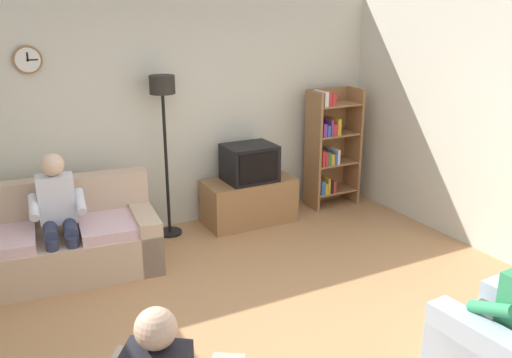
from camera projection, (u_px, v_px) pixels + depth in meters
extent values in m
plane|color=#B27F51|center=(272.00, 334.00, 4.39)|extent=(12.00, 12.00, 0.00)
cube|color=beige|center=(161.00, 116.00, 6.22)|extent=(6.20, 0.12, 2.70)
cylinder|color=olive|center=(28.00, 60.00, 5.34)|extent=(0.28, 0.03, 0.28)
cylinder|color=white|center=(28.00, 60.00, 5.33)|extent=(0.24, 0.01, 0.24)
cube|color=black|center=(27.00, 57.00, 5.31)|extent=(0.02, 0.01, 0.09)
cube|color=black|center=(32.00, 60.00, 5.34)|extent=(0.11, 0.01, 0.01)
cube|color=tan|center=(61.00, 255.00, 5.32)|extent=(1.97, 1.02, 0.42)
cube|color=tan|center=(54.00, 201.00, 5.50)|extent=(1.91, 0.38, 0.48)
cube|color=tan|center=(145.00, 236.00, 5.60)|extent=(0.30, 0.86, 0.56)
cube|color=beige|center=(111.00, 225.00, 5.38)|extent=(0.66, 0.73, 0.10)
cube|color=beige|center=(1.00, 241.00, 5.02)|extent=(0.66, 0.73, 0.10)
cube|color=olive|center=(249.00, 201.00, 6.62)|extent=(1.10, 0.56, 0.55)
cube|color=black|center=(240.00, 192.00, 6.83)|extent=(1.10, 0.04, 0.03)
cube|color=black|center=(249.00, 163.00, 6.45)|extent=(0.60, 0.48, 0.44)
cube|color=black|center=(259.00, 168.00, 6.24)|extent=(0.50, 0.01, 0.36)
cube|color=olive|center=(313.00, 151.00, 6.93)|extent=(0.04, 0.36, 1.55)
cube|color=olive|center=(353.00, 146.00, 7.21)|extent=(0.04, 0.36, 1.55)
cube|color=olive|center=(326.00, 146.00, 7.21)|extent=(0.64, 0.02, 1.55)
cube|color=olive|center=(331.00, 190.00, 7.25)|extent=(0.60, 0.34, 0.02)
cube|color=#2D59A5|center=(318.00, 186.00, 7.09)|extent=(0.06, 0.28, 0.19)
cube|color=gold|center=(321.00, 187.00, 7.12)|extent=(0.04, 0.28, 0.15)
cube|color=gold|center=(324.00, 184.00, 7.13)|extent=(0.03, 0.28, 0.21)
cube|color=black|center=(326.00, 184.00, 7.16)|extent=(0.04, 0.28, 0.18)
cube|color=red|center=(329.00, 185.00, 7.18)|extent=(0.04, 0.28, 0.16)
cube|color=olive|center=(333.00, 162.00, 7.13)|extent=(0.60, 0.34, 0.02)
cube|color=red|center=(318.00, 157.00, 6.97)|extent=(0.04, 0.28, 0.20)
cube|color=red|center=(321.00, 157.00, 6.99)|extent=(0.04, 0.28, 0.18)
cube|color=#267F4C|center=(324.00, 157.00, 7.02)|extent=(0.04, 0.28, 0.17)
cube|color=gold|center=(327.00, 158.00, 7.04)|extent=(0.05, 0.28, 0.15)
cube|color=#2D59A5|center=(330.00, 157.00, 7.06)|extent=(0.03, 0.28, 0.16)
cube|color=silver|center=(333.00, 155.00, 7.07)|extent=(0.04, 0.28, 0.19)
cube|color=olive|center=(334.00, 134.00, 7.01)|extent=(0.60, 0.34, 0.02)
cube|color=#72338C|center=(319.00, 129.00, 6.86)|extent=(0.05, 0.28, 0.17)
cube|color=#2D59A5|center=(323.00, 129.00, 6.89)|extent=(0.04, 0.28, 0.14)
cube|color=#72338C|center=(326.00, 127.00, 6.90)|extent=(0.03, 0.28, 0.21)
cube|color=red|center=(329.00, 128.00, 6.93)|extent=(0.06, 0.28, 0.15)
cube|color=gold|center=(334.00, 126.00, 6.95)|extent=(0.05, 0.28, 0.21)
cube|color=olive|center=(335.00, 104.00, 6.89)|extent=(0.60, 0.34, 0.02)
cube|color=silver|center=(321.00, 98.00, 6.74)|extent=(0.06, 0.28, 0.18)
cube|color=red|center=(324.00, 98.00, 6.76)|extent=(0.04, 0.28, 0.17)
cube|color=red|center=(328.00, 99.00, 6.79)|extent=(0.06, 0.28, 0.15)
cylinder|color=black|center=(170.00, 232.00, 6.34)|extent=(0.28, 0.28, 0.03)
cylinder|color=black|center=(166.00, 164.00, 6.09)|extent=(0.04, 0.04, 1.70)
cylinder|color=black|center=(162.00, 85.00, 5.81)|extent=(0.28, 0.28, 0.20)
cube|color=#9EADBC|center=(508.00, 358.00, 3.78)|extent=(0.86, 0.89, 0.40)
cube|color=silver|center=(56.00, 199.00, 5.20)|extent=(0.36, 0.23, 0.48)
sphere|color=beige|center=(52.00, 165.00, 5.08)|extent=(0.22, 0.22, 0.22)
cylinder|color=#2D334C|center=(70.00, 228.00, 5.14)|extent=(0.17, 0.39, 0.13)
cylinder|color=#2D334C|center=(50.00, 230.00, 5.07)|extent=(0.17, 0.39, 0.13)
cylinder|color=#2D334C|center=(75.00, 262.00, 5.06)|extent=(0.12, 0.12, 0.52)
cylinder|color=#2D334C|center=(55.00, 266.00, 4.99)|extent=(0.12, 0.12, 0.52)
cylinder|color=silver|center=(80.00, 201.00, 5.19)|extent=(0.12, 0.34, 0.20)
cylinder|color=silver|center=(34.00, 207.00, 5.04)|extent=(0.12, 0.34, 0.20)
sphere|color=#D8AD8C|center=(156.00, 329.00, 2.71)|extent=(0.22, 0.22, 0.22)
cylinder|color=#4C4742|center=(486.00, 326.00, 3.78)|extent=(0.16, 0.39, 0.13)
cylinder|color=#4C4742|center=(502.00, 318.00, 3.87)|extent=(0.16, 0.39, 0.13)
cylinder|color=#4C4742|center=(460.00, 339.00, 4.00)|extent=(0.12, 0.12, 0.40)
cylinder|color=#4C4742|center=(476.00, 332.00, 4.09)|extent=(0.12, 0.12, 0.40)
cylinder|color=#338C59|center=(491.00, 309.00, 3.58)|extent=(0.11, 0.34, 0.20)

